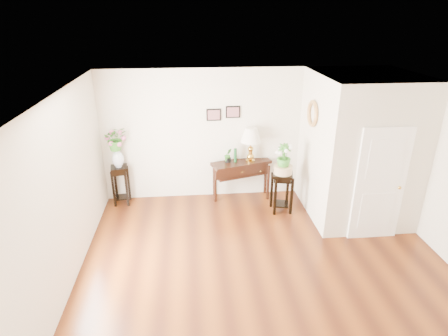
{
  "coord_description": "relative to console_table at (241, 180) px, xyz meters",
  "views": [
    {
      "loc": [
        -1.15,
        -4.79,
        3.88
      ],
      "look_at": [
        -0.57,
        1.3,
        1.26
      ],
      "focal_mm": 30.0,
      "sensor_mm": 36.0,
      "label": 1
    }
  ],
  "objects": [
    {
      "name": "door",
      "position": [
        2.18,
        -1.79,
        0.63
      ],
      "size": [
        0.9,
        0.05,
        2.1
      ],
      "primitive_type": "cube",
      "color": "white",
      "rests_on": "floor"
    },
    {
      "name": "green_vase",
      "position": [
        -0.13,
        0.0,
        0.59
      ],
      "size": [
        0.07,
        0.07,
        0.3
      ],
      "primitive_type": "cylinder",
      "rotation": [
        0.0,
        0.0,
        0.1
      ],
      "color": "#12471F",
      "rests_on": "console_table"
    },
    {
      "name": "narcissus",
      "position": [
        0.75,
        -0.67,
        0.78
      ],
      "size": [
        0.32,
        0.32,
        0.5
      ],
      "primitive_type": "imported",
      "rotation": [
        0.0,
        0.0,
        -0.18
      ],
      "color": "#337D25",
      "rests_on": "ceramic_bowl"
    },
    {
      "name": "wall_ornament",
      "position": [
        1.24,
        -0.66,
        1.63
      ],
      "size": [
        0.07,
        0.51,
        0.51
      ],
      "primitive_type": "torus",
      "rotation": [
        0.0,
        1.57,
        0.0
      ],
      "color": "#AF8644",
      "rests_on": "partition"
    },
    {
      "name": "plant_stand_b",
      "position": [
        0.75,
        -0.67,
        -0.01
      ],
      "size": [
        0.48,
        0.48,
        0.84
      ],
      "primitive_type": "cube",
      "rotation": [
        0.0,
        0.0,
        -0.24
      ],
      "color": "black",
      "rests_on": "floor"
    },
    {
      "name": "ceiling",
      "position": [
        0.08,
        -2.56,
        2.38
      ],
      "size": [
        6.0,
        5.5,
        0.02
      ],
      "primitive_type": "cube",
      "color": "white",
      "rests_on": "ground"
    },
    {
      "name": "plant_stand_a",
      "position": [
        -2.57,
        -0.04,
        0.0
      ],
      "size": [
        0.38,
        0.38,
        0.85
      ],
      "primitive_type": "cube",
      "rotation": [
        0.0,
        0.0,
        0.17
      ],
      "color": "black",
      "rests_on": "floor"
    },
    {
      "name": "partition",
      "position": [
        2.18,
        -0.79,
        0.98
      ],
      "size": [
        1.8,
        1.95,
        2.8
      ],
      "primitive_type": "cube",
      "color": "beige",
      "rests_on": "floor"
    },
    {
      "name": "wall_left",
      "position": [
        -2.92,
        -2.56,
        0.98
      ],
      "size": [
        0.02,
        5.5,
        2.8
      ],
      "primitive_type": "cube",
      "color": "beige",
      "rests_on": "ground"
    },
    {
      "name": "porcelain_vase",
      "position": [
        -2.57,
        -0.04,
        0.65
      ],
      "size": [
        0.3,
        0.3,
        0.41
      ],
      "primitive_type": null,
      "rotation": [
        0.0,
        0.0,
        -0.31
      ],
      "color": "silver",
      "rests_on": "plant_stand_a"
    },
    {
      "name": "table_lamp",
      "position": [
        0.2,
        0.0,
        0.77
      ],
      "size": [
        0.49,
        0.49,
        0.76
      ],
      "primitive_type": "cube",
      "rotation": [
        0.0,
        0.0,
        -0.14
      ],
      "color": "gold",
      "rests_on": "console_table"
    },
    {
      "name": "console_table",
      "position": [
        0.0,
        0.0,
        0.0
      ],
      "size": [
        1.34,
        0.78,
        0.85
      ],
      "primitive_type": "cube",
      "rotation": [
        0.0,
        0.0,
        0.3
      ],
      "color": "black",
      "rests_on": "floor"
    },
    {
      "name": "art_print_left",
      "position": [
        -0.57,
        0.17,
        1.43
      ],
      "size": [
        0.3,
        0.02,
        0.25
      ],
      "primitive_type": "cube",
      "color": "black",
      "rests_on": "wall_back"
    },
    {
      "name": "art_print_right",
      "position": [
        -0.17,
        0.17,
        1.48
      ],
      "size": [
        0.3,
        0.02,
        0.25
      ],
      "primitive_type": "cube",
      "color": "black",
      "rests_on": "wall_back"
    },
    {
      "name": "lily_arrangement",
      "position": [
        -2.57,
        -0.04,
        1.08
      ],
      "size": [
        0.55,
        0.51,
        0.5
      ],
      "primitive_type": "imported",
      "rotation": [
        0.0,
        0.0,
        0.33
      ],
      "color": "#337D25",
      "rests_on": "porcelain_vase"
    },
    {
      "name": "floor",
      "position": [
        0.08,
        -2.56,
        -0.42
      ],
      "size": [
        6.0,
        5.5,
        0.02
      ],
      "primitive_type": "cube",
      "color": "#652E0E",
      "rests_on": "ground"
    },
    {
      "name": "potted_plant",
      "position": [
        -0.28,
        0.0,
        0.57
      ],
      "size": [
        0.19,
        0.17,
        0.3
      ],
      "primitive_type": "imported",
      "rotation": [
        0.0,
        0.0,
        0.27
      ],
      "color": "#337D25",
      "rests_on": "console_table"
    },
    {
      "name": "wall_back",
      "position": [
        0.08,
        0.19,
        0.98
      ],
      "size": [
        6.0,
        0.02,
        2.8
      ],
      "primitive_type": "cube",
      "color": "beige",
      "rests_on": "ground"
    },
    {
      "name": "ceramic_bowl",
      "position": [
        0.75,
        -0.67,
        0.49
      ],
      "size": [
        0.47,
        0.47,
        0.17
      ],
      "primitive_type": "cylinder",
      "rotation": [
        0.0,
        0.0,
        -0.31
      ],
      "color": "tan",
      "rests_on": "plant_stand_b"
    }
  ]
}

